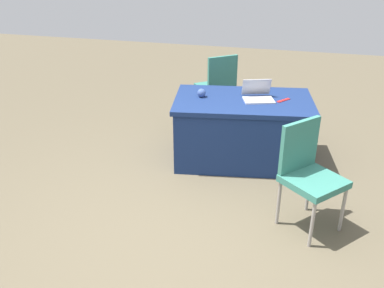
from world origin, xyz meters
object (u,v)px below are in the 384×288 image
at_px(chair_near_front, 308,170).
at_px(chair_tucked_right, 218,84).
at_px(laptop_silver, 258,96).
at_px(scissors_red, 284,100).
at_px(table_foreground, 242,130).
at_px(yarn_ball, 202,93).

distance_m(chair_near_front, chair_tucked_right, 2.46).
xyz_separation_m(chair_near_front, laptop_silver, (0.57, -1.13, 0.23)).
height_order(laptop_silver, scissors_red, laptop_silver).
height_order(table_foreground, chair_tucked_right, chair_tucked_right).
xyz_separation_m(table_foreground, chair_tucked_right, (0.50, -1.04, 0.17)).
relative_size(chair_near_front, scissors_red, 5.24).
bearing_deg(table_foreground, laptop_silver, -166.96).
bearing_deg(laptop_silver, yarn_ball, -11.84).
xyz_separation_m(chair_near_front, scissors_red, (0.30, -1.16, 0.19)).
relative_size(table_foreground, yarn_ball, 17.42).
bearing_deg(chair_near_front, chair_tucked_right, -108.98).
height_order(table_foreground, yarn_ball, yarn_ball).
xyz_separation_m(laptop_silver, yarn_ball, (0.61, 0.08, 0.01)).
distance_m(chair_tucked_right, laptop_silver, 1.22).
distance_m(chair_tucked_right, yarn_ball, 1.11).
bearing_deg(chair_near_front, yarn_ball, -90.33).
xyz_separation_m(chair_near_front, chair_tucked_right, (1.22, -2.14, 0.00)).
xyz_separation_m(table_foreground, laptop_silver, (-0.15, -0.03, 0.40)).
xyz_separation_m(table_foreground, scissors_red, (-0.42, -0.07, 0.36)).
bearing_deg(chair_near_front, scissors_red, -124.27).
bearing_deg(chair_near_front, laptop_silver, -111.79).
bearing_deg(table_foreground, scissors_red, -171.11).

